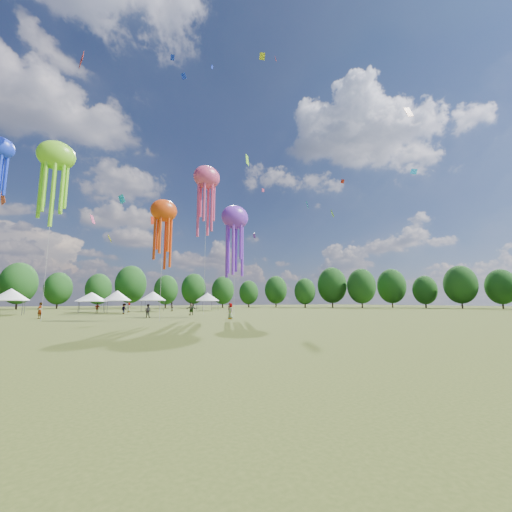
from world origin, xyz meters
TOP-DOWN VIEW (x-y plane):
  - ground at (0.00, 0.00)m, footprint 300.00×300.00m
  - spectator_near at (-4.54, 33.05)m, footprint 1.04×1.00m
  - spectators_far at (-1.33, 44.41)m, footprint 22.53×32.95m
  - festival_tents at (-3.56, 55.88)m, footprint 39.28×12.37m
  - show_kites at (-6.91, 36.93)m, footprint 33.24×27.39m
  - small_kites at (-2.69, 41.88)m, footprint 75.16×52.18m
  - treeline at (-3.87, 62.51)m, footprint 201.57×95.24m

SIDE VIEW (x-z plane):
  - ground at x=0.00m, z-range 0.00..0.00m
  - spectator_near at x=-4.54m, z-range 0.00..1.69m
  - spectators_far at x=-1.33m, z-range -0.06..1.85m
  - festival_tents at x=-3.56m, z-range 0.98..5.05m
  - treeline at x=-3.87m, z-range -0.17..13.26m
  - show_kites at x=-6.91m, z-range 4.42..30.96m
  - small_kites at x=-2.69m, z-range 7.38..53.20m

